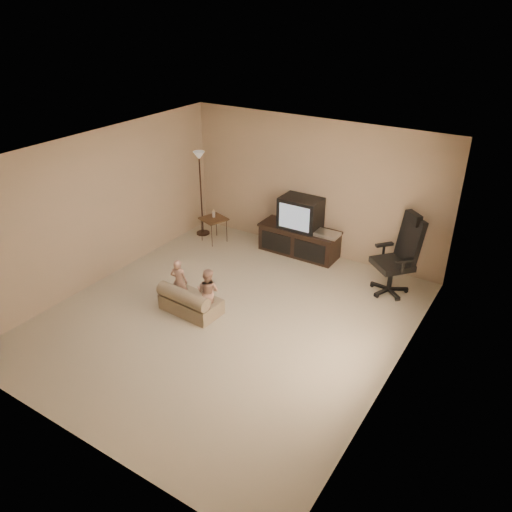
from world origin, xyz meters
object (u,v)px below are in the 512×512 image
Objects in this scene: tv_stand at (300,231)px; side_table at (214,219)px; toddler_right at (208,292)px; toddler_left at (179,282)px; office_chair at (397,265)px; child_sofa at (189,302)px; floor_lamp at (200,175)px.

tv_stand is 2.33× the size of side_table.
tv_stand is 2.53m from toddler_right.
toddler_right is at bearing 164.50° from toddler_left.
side_table is at bearing -138.50° from office_chair.
office_chair reaches higher than side_table.
toddler_left is (-0.30, 0.14, 0.20)m from child_sofa.
floor_lamp reaches higher than child_sofa.
child_sofa is at bearing -56.36° from floor_lamp.
side_table is 0.87× the size of toddler_right.
toddler_right reaches higher than child_sofa.
office_chair is 1.80× the size of toddler_right.
child_sofa is 1.25× the size of toddler_right.
toddler_right is (1.44, -2.09, -0.09)m from side_table.
child_sofa is 0.36m from toddler_right.
toddler_left is (1.29, -2.24, -0.87)m from floor_lamp.
tv_stand is 2.03× the size of toddler_left.
side_table is (-3.62, -0.04, -0.02)m from office_chair.
office_chair reaches higher than toddler_left.
child_sofa is (1.58, -2.38, -1.06)m from floor_lamp.
office_chair is 0.80× the size of floor_lamp.
toddler_right reaches higher than side_table.
toddler_right is (-2.18, -2.13, -0.11)m from office_chair.
side_table is at bearing -82.94° from toddler_left.
side_table is 0.39× the size of floor_lamp.
office_chair is 1.80× the size of toddler_left.
tv_stand is 2.03× the size of toddler_right.
tv_stand reaches higher than side_table.
floor_lamp is at bearing -75.99° from toddler_left.
side_table is 2.54m from child_sofa.
child_sofa is at bearing -100.48° from tv_stand.
tv_stand is 0.90× the size of floor_lamp.
tv_stand is at bearing -123.10° from toddler_left.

